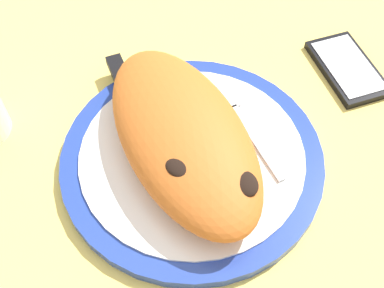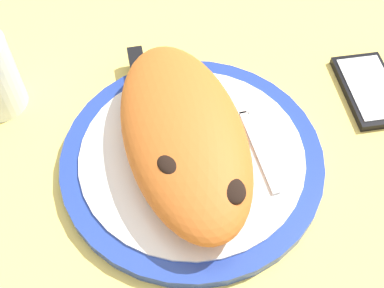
{
  "view_description": "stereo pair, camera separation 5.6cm",
  "coord_description": "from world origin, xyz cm",
  "px_view_note": "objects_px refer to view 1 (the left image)",
  "views": [
    {
      "loc": [
        -31.73,
        6.87,
        49.67
      ],
      "look_at": [
        0.0,
        0.0,
        3.8
      ],
      "focal_mm": 46.95,
      "sensor_mm": 36.0,
      "label": 1
    },
    {
      "loc": [
        -32.44,
        1.3,
        49.67
      ],
      "look_at": [
        0.0,
        0.0,
        3.8
      ],
      "focal_mm": 46.95,
      "sensor_mm": 36.0,
      "label": 2
    }
  ],
  "objects_px": {
    "plate": "(192,159)",
    "fork": "(242,121)",
    "smartphone": "(347,68)",
    "calzone": "(183,135)",
    "knife": "(133,104)"
  },
  "relations": [
    {
      "from": "smartphone",
      "to": "calzone",
      "type": "bearing_deg",
      "value": 111.22
    },
    {
      "from": "plate",
      "to": "calzone",
      "type": "xyz_separation_m",
      "value": [
        0.01,
        0.01,
        0.04
      ]
    },
    {
      "from": "plate",
      "to": "smartphone",
      "type": "height_order",
      "value": "plate"
    },
    {
      "from": "plate",
      "to": "fork",
      "type": "xyz_separation_m",
      "value": [
        0.03,
        -0.07,
        0.01
      ]
    },
    {
      "from": "plate",
      "to": "fork",
      "type": "relative_size",
      "value": 1.95
    },
    {
      "from": "smartphone",
      "to": "knife",
      "type": "bearing_deg",
      "value": 93.16
    },
    {
      "from": "plate",
      "to": "calzone",
      "type": "bearing_deg",
      "value": 57.5
    },
    {
      "from": "calzone",
      "to": "fork",
      "type": "xyz_separation_m",
      "value": [
        0.03,
        -0.08,
        -0.03
      ]
    },
    {
      "from": "calzone",
      "to": "knife",
      "type": "distance_m",
      "value": 0.1
    },
    {
      "from": "plate",
      "to": "fork",
      "type": "height_order",
      "value": "fork"
    },
    {
      "from": "fork",
      "to": "smartphone",
      "type": "relative_size",
      "value": 1.22
    },
    {
      "from": "smartphone",
      "to": "fork",
      "type": "bearing_deg",
      "value": 112.17
    },
    {
      "from": "calzone",
      "to": "smartphone",
      "type": "height_order",
      "value": "calzone"
    },
    {
      "from": "plate",
      "to": "knife",
      "type": "relative_size",
      "value": 1.27
    },
    {
      "from": "plate",
      "to": "smartphone",
      "type": "distance_m",
      "value": 0.26
    }
  ]
}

